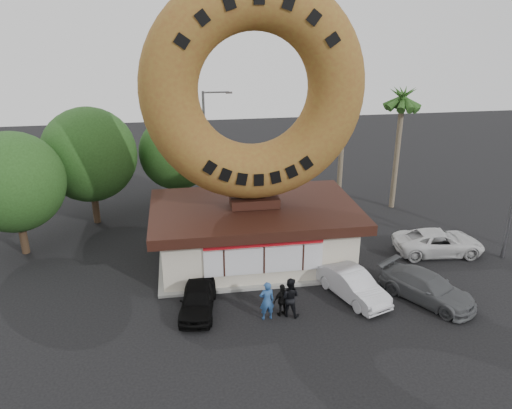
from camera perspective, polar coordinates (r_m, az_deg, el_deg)
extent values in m
plane|color=black|center=(23.33, 2.18, -13.10)|extent=(90.00, 90.00, 0.00)
cube|color=silver|center=(27.73, -0.18, -3.58)|extent=(10.00, 6.00, 3.00)
cube|color=#999993|center=(28.36, -0.18, -6.20)|extent=(10.60, 6.60, 0.15)
cube|color=#3F3F3F|center=(27.11, -0.19, -0.61)|extent=(10.00, 6.00, 0.10)
cube|color=black|center=(27.13, -0.19, -0.71)|extent=(11.20, 7.20, 0.55)
cube|color=silver|center=(25.01, 0.91, -6.39)|extent=(6.00, 0.12, 1.40)
cube|color=red|center=(24.54, 0.93, -4.34)|extent=(6.00, 0.10, 0.45)
cube|color=black|center=(26.93, -0.19, 0.38)|extent=(2.60, 1.40, 0.50)
torus|color=brown|center=(25.42, -0.21, 12.95)|extent=(11.35, 2.89, 11.35)
cylinder|color=#473321|center=(34.32, -17.96, 0.62)|extent=(0.44, 0.44, 3.30)
sphere|color=#1F3F16|center=(33.44, -18.54, 5.43)|extent=(6.00, 6.00, 6.00)
cylinder|color=#473321|center=(35.82, -8.79, 1.92)|extent=(0.44, 0.44, 2.86)
sphere|color=#1F3F16|center=(35.06, -9.03, 5.93)|extent=(5.20, 5.20, 5.20)
cylinder|color=#473321|center=(31.52, -25.19, -2.49)|extent=(0.44, 0.44, 3.08)
sphere|color=#1F3F16|center=(30.59, -26.00, 2.32)|extent=(5.60, 5.60, 5.60)
cylinder|color=#726651|center=(35.84, 9.78, 7.00)|extent=(0.36, 0.36, 9.00)
cylinder|color=#726651|center=(35.90, 15.82, 5.70)|extent=(0.36, 0.36, 8.00)
cylinder|color=#59595E|center=(36.08, -5.85, 6.48)|extent=(0.18, 0.18, 8.00)
cylinder|color=#59595E|center=(35.35, -4.60, 12.67)|extent=(1.80, 0.12, 0.12)
cube|color=#59595E|center=(35.44, -3.11, 12.65)|extent=(0.45, 0.20, 0.12)
cylinder|color=#59595E|center=(30.76, 27.18, -0.45)|extent=(0.18, 0.18, 6.00)
imported|color=#264B83|center=(22.91, 1.25, -10.94)|extent=(0.73, 0.51, 1.90)
imported|color=black|center=(23.20, 3.87, -10.52)|extent=(1.14, 1.04, 1.92)
imported|color=black|center=(23.27, 3.04, -10.84)|extent=(1.02, 0.70, 1.61)
imported|color=black|center=(23.76, -6.67, -10.67)|extent=(2.10, 4.01, 1.30)
imported|color=silver|center=(25.06, 11.00, -8.98)|extent=(2.84, 4.48, 1.40)
imported|color=#56585B|center=(25.77, 18.99, -8.96)|extent=(4.17, 5.05, 1.38)
imported|color=silver|center=(30.69, 20.15, -4.06)|extent=(5.26, 2.78, 1.41)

